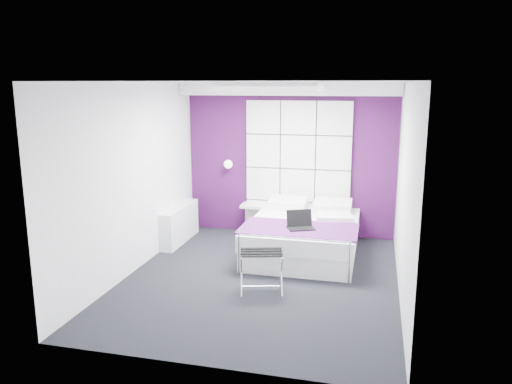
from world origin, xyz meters
TOP-DOWN VIEW (x-y plane):
  - floor at (0.00, 0.00)m, footprint 4.40×4.40m
  - ceiling at (0.00, 0.00)m, footprint 4.40×4.40m
  - wall_back at (0.00, 2.20)m, footprint 3.60×0.00m
  - wall_left at (-1.80, 0.00)m, footprint 0.00×4.40m
  - wall_right at (1.80, 0.00)m, footprint 0.00×4.40m
  - accent_wall at (0.00, 2.19)m, footprint 3.58×0.02m
  - soffit at (0.00, 1.95)m, footprint 3.58×0.50m
  - headboard at (0.15, 2.14)m, footprint 1.80×0.08m
  - skylight at (0.00, 0.60)m, footprint 1.36×0.86m
  - wall_lamp at (-1.05, 2.06)m, footprint 0.15×0.15m
  - radiator at (-1.69, 1.30)m, footprint 0.22×1.20m
  - bed at (0.41, 1.14)m, footprint 1.66×2.01m
  - nightstand at (-0.60, 2.02)m, footprint 0.42×0.32m
  - luggage_rack at (0.09, -0.36)m, footprint 0.52×0.39m
  - laptop at (0.45, 0.64)m, footprint 0.37×0.26m

SIDE VIEW (x-z plane):
  - floor at x=0.00m, z-range 0.00..0.00m
  - luggage_rack at x=0.09m, z-range 0.00..0.52m
  - bed at x=0.41m, z-range -0.05..0.65m
  - radiator at x=-1.69m, z-range 0.00..0.60m
  - nightstand at x=-0.60m, z-range 0.49..0.53m
  - laptop at x=0.45m, z-range 0.50..0.76m
  - headboard at x=0.15m, z-range 0.02..2.32m
  - wall_lamp at x=-1.05m, z-range 1.15..1.29m
  - wall_left at x=-1.80m, z-range -0.90..3.50m
  - wall_right at x=1.80m, z-range -0.90..3.50m
  - accent_wall at x=0.00m, z-range 0.01..2.59m
  - wall_back at x=0.00m, z-range -0.50..3.10m
  - soffit at x=0.00m, z-range 2.40..2.60m
  - skylight at x=0.00m, z-range 2.49..2.61m
  - ceiling at x=0.00m, z-range 2.60..2.60m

